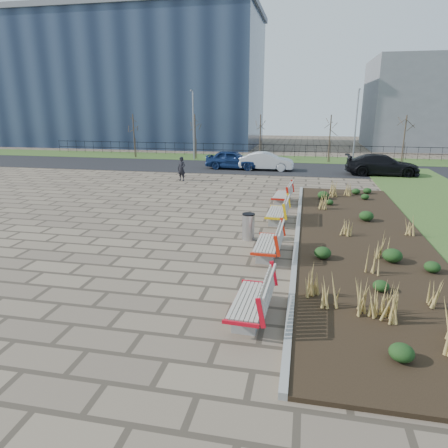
% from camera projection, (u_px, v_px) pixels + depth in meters
% --- Properties ---
extents(ground, '(120.00, 120.00, 0.00)m').
position_uv_depth(ground, '(150.00, 282.00, 11.13)').
color(ground, '#70614D').
rests_on(ground, ground).
extents(planting_bed, '(4.50, 18.00, 0.10)m').
position_uv_depth(planting_bed, '(362.00, 238.00, 14.62)').
color(planting_bed, black).
rests_on(planting_bed, ground).
extents(planting_curb, '(0.16, 18.00, 0.15)m').
position_uv_depth(planting_curb, '(297.00, 234.00, 15.06)').
color(planting_curb, gray).
rests_on(planting_curb, ground).
extents(grass_verge_far, '(80.00, 5.00, 0.04)m').
position_uv_depth(grass_verge_far, '(261.00, 158.00, 37.44)').
color(grass_verge_far, '#33511E').
rests_on(grass_verge_far, ground).
extents(road, '(80.00, 7.00, 0.02)m').
position_uv_depth(road, '(253.00, 168.00, 31.81)').
color(road, black).
rests_on(road, ground).
extents(bench_a, '(0.99, 2.14, 1.00)m').
position_uv_depth(bench_a, '(250.00, 298.00, 9.09)').
color(bench_a, red).
rests_on(bench_a, ground).
extents(bench_b, '(0.95, 2.12, 1.00)m').
position_uv_depth(bench_b, '(267.00, 241.00, 12.90)').
color(bench_b, red).
rests_on(bench_b, ground).
extents(bench_c, '(0.96, 2.12, 1.00)m').
position_uv_depth(bench_c, '(277.00, 210.00, 16.77)').
color(bench_c, yellow).
rests_on(bench_c, ground).
extents(bench_d, '(1.05, 2.16, 1.00)m').
position_uv_depth(bench_d, '(282.00, 193.00, 20.03)').
color(bench_d, red).
rests_on(bench_d, ground).
extents(litter_bin, '(0.45, 0.45, 0.96)m').
position_uv_depth(litter_bin, '(248.00, 227.00, 14.54)').
color(litter_bin, '#B2B2B7').
rests_on(litter_bin, ground).
extents(pedestrian, '(0.66, 0.52, 1.57)m').
position_uv_depth(pedestrian, '(182.00, 169.00, 26.07)').
color(pedestrian, black).
rests_on(pedestrian, ground).
extents(car_blue, '(4.27, 1.93, 1.42)m').
position_uv_depth(car_blue, '(233.00, 160.00, 31.01)').
color(car_blue, navy).
rests_on(car_blue, road).
extents(car_silver, '(4.10, 1.45, 1.35)m').
position_uv_depth(car_silver, '(266.00, 161.00, 30.40)').
color(car_silver, '#B7BABF').
rests_on(car_silver, road).
extents(car_black, '(5.07, 2.16, 1.46)m').
position_uv_depth(car_black, '(382.00, 165.00, 28.14)').
color(car_black, black).
rests_on(car_black, road).
extents(tree_a, '(1.40, 1.40, 4.00)m').
position_uv_depth(tree_a, '(134.00, 136.00, 37.76)').
color(tree_a, '#4C3D2D').
rests_on(tree_a, grass_verge_far).
extents(tree_b, '(1.40, 1.40, 4.00)m').
position_uv_depth(tree_b, '(195.00, 137.00, 36.61)').
color(tree_b, '#4C3D2D').
rests_on(tree_b, grass_verge_far).
extents(tree_c, '(1.40, 1.40, 4.00)m').
position_uv_depth(tree_c, '(260.00, 138.00, 35.46)').
color(tree_c, '#4C3D2D').
rests_on(tree_c, grass_verge_far).
extents(tree_d, '(1.40, 1.40, 4.00)m').
position_uv_depth(tree_d, '(330.00, 139.00, 34.31)').
color(tree_d, '#4C3D2D').
rests_on(tree_d, grass_verge_far).
extents(tree_e, '(1.40, 1.40, 4.00)m').
position_uv_depth(tree_e, '(404.00, 140.00, 33.16)').
color(tree_e, '#4C3D2D').
rests_on(tree_e, grass_verge_far).
extents(lamp_west, '(0.24, 0.60, 6.00)m').
position_uv_depth(lamp_west, '(193.00, 126.00, 35.86)').
color(lamp_west, gray).
rests_on(lamp_west, grass_verge_far).
extents(lamp_east, '(0.24, 0.60, 6.00)m').
position_uv_depth(lamp_east, '(356.00, 127.00, 33.18)').
color(lamp_east, gray).
rests_on(lamp_east, grass_verge_far).
extents(railing_fence, '(44.00, 0.10, 1.20)m').
position_uv_depth(railing_fence, '(263.00, 150.00, 38.68)').
color(railing_fence, black).
rests_on(railing_fence, grass_verge_far).
extents(building_glass, '(40.00, 14.00, 15.00)m').
position_uv_depth(building_glass, '(101.00, 84.00, 50.82)').
color(building_glass, '#192338').
rests_on(building_glass, ground).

